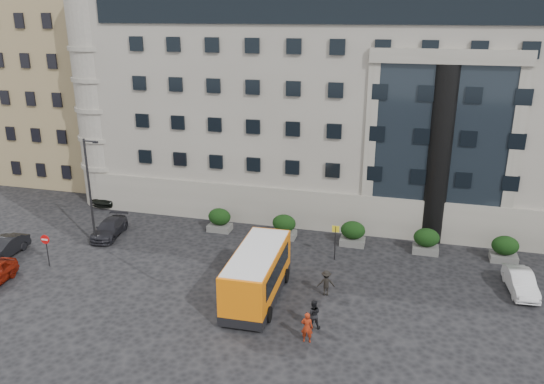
{
  "coord_description": "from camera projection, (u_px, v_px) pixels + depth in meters",
  "views": [
    {
      "loc": [
        9.92,
        -28.34,
        16.32
      ],
      "look_at": [
        1.33,
        3.78,
        5.0
      ],
      "focal_mm": 35.0,
      "sensor_mm": 36.0,
      "label": 1
    }
  ],
  "objects": [
    {
      "name": "white_taxi",
      "position": [
        521.0,
        282.0,
        32.39
      ],
      "size": [
        1.74,
        4.06,
        1.3
      ],
      "primitive_type": "imported",
      "rotation": [
        0.0,
        0.0,
        0.09
      ],
      "color": "silver",
      "rests_on": "ground"
    },
    {
      "name": "hedge_e",
      "position": [
        505.0,
        249.0,
        36.33
      ],
      "size": [
        1.8,
        1.26,
        1.84
      ],
      "color": "#535350",
      "rests_on": "ground"
    },
    {
      "name": "pedestrian_a",
      "position": [
        307.0,
        327.0,
        27.4
      ],
      "size": [
        0.65,
        0.45,
        1.71
      ],
      "primitive_type": "imported",
      "rotation": [
        0.0,
        0.0,
        3.21
      ],
      "color": "maroon",
      "rests_on": "ground"
    },
    {
      "name": "apartment_near",
      "position": [
        75.0,
        77.0,
        54.54
      ],
      "size": [
        14.0,
        14.0,
        20.0
      ],
      "primitive_type": "cube",
      "color": "#978258",
      "rests_on": "ground"
    },
    {
      "name": "bus_stop_sign",
      "position": [
        335.0,
        237.0,
        36.27
      ],
      "size": [
        0.5,
        0.08,
        2.52
      ],
      "color": "#262628",
      "rests_on": "ground"
    },
    {
      "name": "street_lamp",
      "position": [
        90.0,
        188.0,
        37.86
      ],
      "size": [
        1.16,
        0.18,
        8.0
      ],
      "color": "#262628",
      "rests_on": "ground"
    },
    {
      "name": "civic_building",
      "position": [
        371.0,
        95.0,
        49.35
      ],
      "size": [
        44.0,
        24.0,
        18.0
      ],
      "primitive_type": "cube",
      "color": "gray",
      "rests_on": "ground"
    },
    {
      "name": "minibus",
      "position": [
        257.0,
        273.0,
        31.34
      ],
      "size": [
        2.94,
        7.43,
        3.07
      ],
      "rotation": [
        0.0,
        0.0,
        0.03
      ],
      "color": "orange",
      "rests_on": "ground"
    },
    {
      "name": "entrance_column",
      "position": [
        439.0,
        156.0,
        37.99
      ],
      "size": [
        1.8,
        1.8,
        13.0
      ],
      "primitive_type": "cylinder",
      "color": "black",
      "rests_on": "ground"
    },
    {
      "name": "pedestrian_c",
      "position": [
        326.0,
        283.0,
        31.98
      ],
      "size": [
        1.15,
        0.82,
        1.62
      ],
      "primitive_type": "imported",
      "rotation": [
        0.0,
        0.0,
        3.37
      ],
      "color": "black",
      "rests_on": "ground"
    },
    {
      "name": "ground",
      "position": [
        236.0,
        283.0,
        33.6
      ],
      "size": [
        120.0,
        120.0,
        0.0
      ],
      "primitive_type": "plane",
      "color": "black",
      "rests_on": "ground"
    },
    {
      "name": "hedge_b",
      "position": [
        284.0,
        226.0,
        40.14
      ],
      "size": [
        1.8,
        1.26,
        1.84
      ],
      "color": "#535350",
      "rests_on": "ground"
    },
    {
      "name": "red_truck",
      "position": [
        182.0,
        171.0,
        52.88
      ],
      "size": [
        3.0,
        5.0,
        2.52
      ],
      "rotation": [
        0.0,
        0.0,
        -0.22
      ],
      "color": "maroon",
      "rests_on": "ground"
    },
    {
      "name": "hedge_a",
      "position": [
        220.0,
        220.0,
        41.41
      ],
      "size": [
        1.8,
        1.26,
        1.84
      ],
      "color": "#535350",
      "rests_on": "ground"
    },
    {
      "name": "hedge_c",
      "position": [
        353.0,
        233.0,
        38.87
      ],
      "size": [
        1.8,
        1.26,
        1.84
      ],
      "color": "#535350",
      "rests_on": "ground"
    },
    {
      "name": "no_entry_sign",
      "position": [
        46.0,
        244.0,
        35.3
      ],
      "size": [
        0.64,
        0.16,
        2.32
      ],
      "color": "#262628",
      "rests_on": "ground"
    },
    {
      "name": "pedestrian_b",
      "position": [
        313.0,
        314.0,
        28.62
      ],
      "size": [
        0.94,
        0.8,
        1.69
      ],
      "primitive_type": "imported",
      "rotation": [
        0.0,
        0.0,
        3.36
      ],
      "color": "black",
      "rests_on": "ground"
    },
    {
      "name": "hedge_d",
      "position": [
        426.0,
        241.0,
        37.6
      ],
      "size": [
        1.8,
        1.26,
        1.84
      ],
      "color": "#535350",
      "rests_on": "ground"
    },
    {
      "name": "parked_car_d",
      "position": [
        117.0,
        193.0,
        48.08
      ],
      "size": [
        3.39,
        5.76,
        1.5
      ],
      "primitive_type": "imported",
      "rotation": [
        0.0,
        0.0,
        -0.17
      ],
      "color": "black",
      "rests_on": "ground"
    },
    {
      "name": "parked_car_c",
      "position": [
        109.0,
        228.0,
        40.53
      ],
      "size": [
        2.35,
        4.49,
        1.24
      ],
      "primitive_type": "imported",
      "rotation": [
        0.0,
        0.0,
        0.15
      ],
      "color": "black",
      "rests_on": "ground"
    },
    {
      "name": "apartment_far",
      "position": [
        135.0,
        54.0,
        71.41
      ],
      "size": [
        13.0,
        13.0,
        22.0
      ],
      "primitive_type": "cube",
      "color": "#846A4D",
      "rests_on": "ground"
    },
    {
      "name": "parked_car_b",
      "position": [
        3.0,
        248.0,
        37.06
      ],
      "size": [
        1.54,
        4.11,
        1.34
      ],
      "primitive_type": "imported",
      "rotation": [
        0.0,
        0.0,
        0.03
      ],
      "color": "black",
      "rests_on": "ground"
    }
  ]
}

